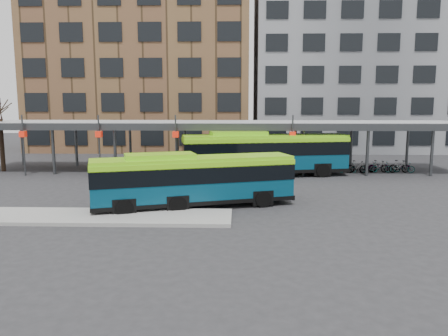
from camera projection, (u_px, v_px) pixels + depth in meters
ground at (206, 205)px, 24.50m from camera, size 120.00×120.00×0.00m
boarding_island at (91, 217)px, 21.69m from camera, size 14.00×3.00×0.18m
canopy at (216, 125)px, 36.66m from camera, size 40.00×6.53×4.80m
tree at (2, 142)px, 36.56m from camera, size 1.64×1.64×5.60m
building_brick at (144, 61)px, 54.84m from camera, size 26.00×14.00×22.00m
building_grey at (352, 68)px, 54.19m from camera, size 24.00×14.00×20.00m
bus_front at (193, 179)px, 23.86m from camera, size 11.17×5.62×3.03m
bus_rear at (264, 153)px, 34.16m from camera, size 13.16×5.20×3.55m
bike_rack at (377, 167)px, 36.00m from camera, size 6.41×1.47×1.06m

